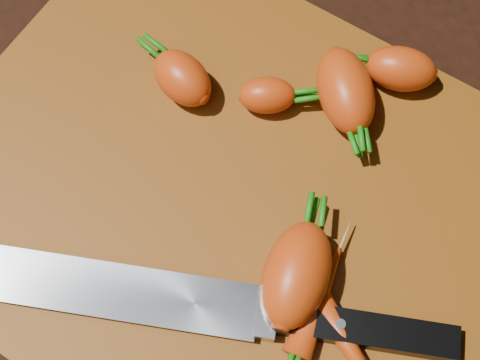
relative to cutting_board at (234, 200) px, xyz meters
The scene contains 10 objects.
ground 0.01m from the cutting_board, ahead, with size 2.00×2.00×0.01m, color black.
cutting_board is the anchor object (origin of this frame).
carrot_1 0.11m from the cutting_board, 145.94° to the left, with size 0.06×0.04×0.04m, color #E1450E.
carrot_2 0.13m from the cutting_board, 75.34° to the left, with size 0.08×0.05×0.05m, color #E1450E.
carrot_3 0.09m from the cutting_board, 23.49° to the right, with size 0.09×0.05×0.05m, color #E1450E.
carrot_4 0.18m from the cutting_board, 70.12° to the left, with size 0.06×0.04×0.04m, color #E1450E.
carrot_5 0.09m from the cutting_board, 104.34° to the left, with size 0.05×0.03×0.03m, color #E1450E.
carrot_7 0.15m from the cutting_board, 22.12° to the right, with size 0.14×0.02×0.02m, color #E1450E.
carrot_8 0.11m from the cutting_board, 20.79° to the right, with size 0.09×0.02×0.02m, color #E1450E.
knife 0.11m from the cutting_board, 100.05° to the right, with size 0.37×0.19×0.02m.
Camera 1 is at (0.11, -0.16, 0.53)m, focal length 50.00 mm.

